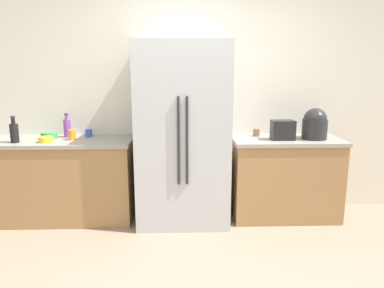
% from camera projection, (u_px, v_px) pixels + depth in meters
% --- Properties ---
extents(kitchen_back_panel, '(5.36, 0.10, 2.83)m').
position_uv_depth(kitchen_back_panel, '(192.00, 86.00, 4.06)').
color(kitchen_back_panel, silver).
rests_on(kitchen_back_panel, ground_plane).
extents(counter_left, '(1.55, 0.61, 0.88)m').
position_uv_depth(counter_left, '(61.00, 180.00, 3.87)').
color(counter_left, '#9E7247').
rests_on(counter_left, ground_plane).
extents(counter_right, '(1.16, 0.61, 0.88)m').
position_uv_depth(counter_right, '(284.00, 177.00, 3.95)').
color(counter_right, '#9E7247').
rests_on(counter_right, ground_plane).
extents(refrigerator, '(0.94, 0.72, 1.88)m').
position_uv_depth(refrigerator, '(183.00, 134.00, 3.74)').
color(refrigerator, '#B7BABF').
rests_on(refrigerator, ground_plane).
extents(toaster, '(0.24, 0.16, 0.20)m').
position_uv_depth(toaster, '(283.00, 130.00, 3.76)').
color(toaster, black).
rests_on(toaster, counter_right).
extents(rice_cooker, '(0.26, 0.26, 0.33)m').
position_uv_depth(rice_cooker, '(315.00, 124.00, 3.79)').
color(rice_cooker, '#262628').
rests_on(rice_cooker, counter_right).
extents(bottle_a, '(0.08, 0.08, 0.26)m').
position_uv_depth(bottle_a, '(67.00, 127.00, 3.90)').
color(bottle_a, purple).
rests_on(bottle_a, counter_left).
extents(bottle_b, '(0.08, 0.08, 0.27)m').
position_uv_depth(bottle_b, '(14.00, 132.00, 3.61)').
color(bottle_b, black).
rests_on(bottle_b, counter_left).
extents(cup_a, '(0.07, 0.07, 0.08)m').
position_uv_depth(cup_a, '(256.00, 132.00, 3.97)').
color(cup_a, brown).
rests_on(cup_a, counter_right).
extents(cup_b, '(0.08, 0.08, 0.11)m').
position_uv_depth(cup_b, '(72.00, 135.00, 3.77)').
color(cup_b, orange).
rests_on(cup_b, counter_left).
extents(cup_c, '(0.07, 0.07, 0.08)m').
position_uv_depth(cup_c, '(89.00, 133.00, 3.94)').
color(cup_c, blue).
rests_on(cup_c, counter_left).
extents(bowl_a, '(0.17, 0.17, 0.07)m').
position_uv_depth(bowl_a, '(49.00, 135.00, 3.84)').
color(bowl_a, green).
rests_on(bowl_a, counter_left).
extents(bowl_b, '(0.14, 0.14, 0.05)m').
position_uv_depth(bowl_b, '(46.00, 139.00, 3.65)').
color(bowl_b, yellow).
rests_on(bowl_b, counter_left).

